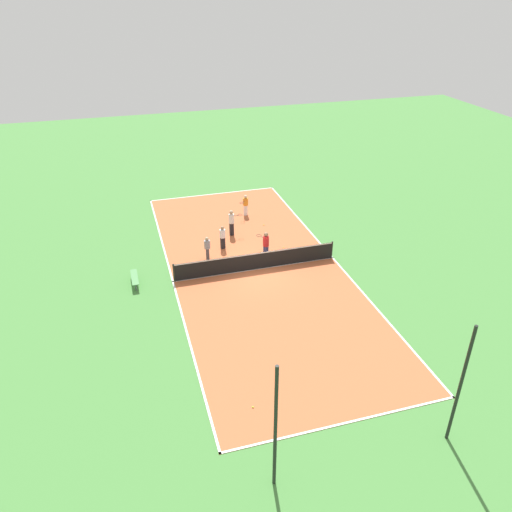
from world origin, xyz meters
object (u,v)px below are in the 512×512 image
tennis_net (256,261)px  fence_post_back_right (275,429)px  tennis_ball_far_baseline (253,407)px  tennis_ball_left_sideline (264,225)px  player_near_white (223,236)px  fence_post_back_left (460,386)px  player_center_orange (246,204)px  bench (135,278)px  tennis_ball_right_alley (283,248)px  player_baseline_gray (207,247)px  player_far_white (232,221)px  tennis_ball_near_net (252,264)px  player_coach_red (266,244)px

tennis_net → fence_post_back_right: 14.24m
tennis_ball_far_baseline → tennis_ball_left_sideline: bearing=-108.6°
player_near_white → tennis_ball_far_baseline: bearing=-114.4°
tennis_net → fence_post_back_left: (-3.37, 13.69, 2.00)m
player_center_orange → fence_post_back_left: fence_post_back_left is taller
tennis_net → player_center_orange: player_center_orange is taller
bench → tennis_ball_right_alley: bench is taller
player_baseline_gray → player_near_white: bearing=142.5°
fence_post_back_right → tennis_ball_far_baseline: bearing=-94.0°
player_near_white → fence_post_back_left: fence_post_back_left is taller
tennis_net → player_near_white: size_ratio=6.27×
player_baseline_gray → tennis_ball_right_alley: (-4.85, -0.04, -0.80)m
tennis_net → tennis_ball_far_baseline: (3.13, 10.28, -0.53)m
player_baseline_gray → player_near_white: (-1.19, -1.09, 0.03)m
player_center_orange → tennis_ball_far_baseline: bearing=27.8°
tennis_ball_far_baseline → fence_post_back_right: size_ratio=0.01×
player_far_white → tennis_ball_far_baseline: player_far_white is taller
tennis_ball_right_alley → tennis_ball_near_net: (2.46, 1.43, 0.00)m
player_center_orange → player_near_white: 5.19m
bench → tennis_ball_far_baseline: bearing=19.4°
player_coach_red → tennis_ball_far_baseline: 12.03m
tennis_ball_right_alley → player_baseline_gray: bearing=0.5°
tennis_ball_right_alley → fence_post_back_left: 15.92m
bench → tennis_ball_right_alley: 9.43m
player_far_white → tennis_ball_near_net: size_ratio=26.04×
tennis_ball_far_baseline → fence_post_back_right: fence_post_back_right is taller
player_far_white → fence_post_back_right: 18.70m
player_far_white → fence_post_back_left: (-3.66, 18.38, 1.54)m
player_coach_red → fence_post_back_left: fence_post_back_left is taller
tennis_ball_left_sideline → tennis_ball_right_alley: bearing=93.7°
tennis_ball_left_sideline → tennis_ball_near_net: bearing=65.5°
tennis_ball_near_net → tennis_ball_far_baseline: bearing=74.2°
fence_post_back_left → tennis_ball_near_net: bearing=-76.4°
player_near_white → tennis_ball_right_alley: size_ratio=22.55×
fence_post_back_left → player_near_white: bearing=-74.5°
player_baseline_gray → fence_post_back_left: fence_post_back_left is taller
player_far_white → fence_post_back_right: bearing=-105.5°
tennis_net → player_center_orange: size_ratio=6.31×
tennis_ball_left_sideline → fence_post_back_right: 20.11m
tennis_ball_far_baseline → tennis_ball_left_sideline: 16.62m
player_baseline_gray → tennis_ball_right_alley: bearing=100.4°
bench → player_baseline_gray: size_ratio=1.15×
tennis_ball_far_baseline → player_near_white: bearing=-97.9°
fence_post_back_left → player_baseline_gray: bearing=-69.6°
player_coach_red → tennis_ball_left_sideline: player_coach_red is taller
tennis_ball_right_alley → player_near_white: bearing=-16.0°
tennis_ball_far_baseline → tennis_ball_left_sideline: (-5.30, -15.76, 0.00)m
player_coach_red → tennis_ball_near_net: player_coach_red is taller
tennis_net → fence_post_back_left: bearing=103.8°
fence_post_back_right → fence_post_back_left: bearing=180.0°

